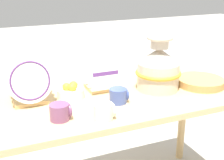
# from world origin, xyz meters

# --- Properties ---
(display_table) EXTENTS (1.51, 0.65, 0.74)m
(display_table) POSITION_xyz_m (0.00, 0.00, 0.64)
(display_table) COLOR tan
(display_table) RESTS_ON ground_plane
(ceramic_vase) EXTENTS (0.27, 0.27, 0.33)m
(ceramic_vase) POSITION_xyz_m (0.31, 0.03, 0.87)
(ceramic_vase) COLOR beige
(ceramic_vase) RESTS_ON display_table
(dish_rack_round_plates) EXTENTS (0.24, 0.19, 0.26)m
(dish_rack_round_plates) POSITION_xyz_m (-0.43, 0.12, 0.85)
(dish_rack_round_plates) COLOR tan
(dish_rack_round_plates) RESTS_ON display_table
(dish_rack_square_plates) EXTENTS (0.19, 0.18, 0.21)m
(dish_rack_square_plates) POSITION_xyz_m (-0.00, 0.16, 0.81)
(dish_rack_square_plates) COLOR tan
(dish_rack_square_plates) RESTS_ON display_table
(wicker_charger_stack) EXTENTS (0.29, 0.29, 0.04)m
(wicker_charger_stack) POSITION_xyz_m (0.60, -0.02, 0.76)
(wicker_charger_stack) COLOR tan
(wicker_charger_stack) RESTS_ON display_table
(mug_cobalt_glaze) EXTENTS (0.11, 0.10, 0.08)m
(mug_cobalt_glaze) POSITION_xyz_m (0.01, -0.07, 0.78)
(mug_cobalt_glaze) COLOR #42569E
(mug_cobalt_glaze) RESTS_ON display_table
(mug_cream_glaze) EXTENTS (0.11, 0.10, 0.08)m
(mug_cream_glaze) POSITION_xyz_m (-0.14, -0.23, 0.78)
(mug_cream_glaze) COLOR silver
(mug_cream_glaze) RESTS_ON display_table
(mug_plum_glaze) EXTENTS (0.11, 0.10, 0.08)m
(mug_plum_glaze) POSITION_xyz_m (-0.33, -0.15, 0.78)
(mug_plum_glaze) COLOR #7A4770
(mug_plum_glaze) RESTS_ON display_table
(fruit_bowl) EXTENTS (0.15, 0.15, 0.09)m
(fruit_bowl) POSITION_xyz_m (-0.21, 0.10, 0.77)
(fruit_bowl) COLOR white
(fruit_bowl) RESTS_ON display_table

